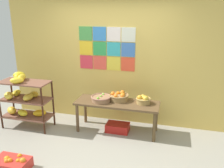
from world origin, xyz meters
TOP-DOWN VIEW (x-y plane):
  - ground at (0.00, 0.00)m, footprint 9.01×9.01m
  - back_wall_with_art at (-0.00, 1.53)m, footprint 4.63×0.07m
  - banana_shelf_unit at (-1.68, 0.74)m, footprint 1.01×0.55m
  - display_table at (0.21, 1.02)m, footprint 1.62×0.56m
  - fruit_basket_centre at (-0.11, 0.99)m, footprint 0.40×0.40m
  - fruit_basket_back_left at (0.71, 1.08)m, footprint 0.29×0.29m
  - fruit_basket_right at (0.22, 1.13)m, footprint 0.39×0.39m
  - produce_crate_under_table at (0.23, 1.01)m, footprint 0.45×0.29m
  - orange_crate_foreground at (-1.06, -0.56)m, footprint 0.54×0.34m

SIDE VIEW (x-z plane):
  - ground at x=0.00m, z-range 0.00..0.00m
  - produce_crate_under_table at x=0.23m, z-range 0.00..0.16m
  - orange_crate_foreground at x=-1.06m, z-range -0.02..0.20m
  - display_table at x=0.21m, z-range 0.23..0.85m
  - banana_shelf_unit at x=-1.68m, z-range 0.08..1.21m
  - fruit_basket_centre at x=-0.11m, z-range 0.62..0.74m
  - fruit_basket_right at x=0.22m, z-range 0.61..0.78m
  - fruit_basket_back_left at x=0.71m, z-range 0.62..0.78m
  - back_wall_with_art at x=0.00m, z-range 0.00..2.69m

